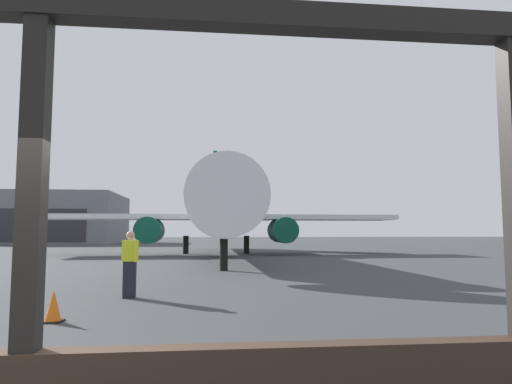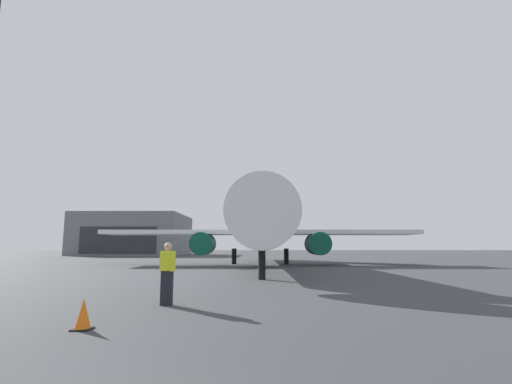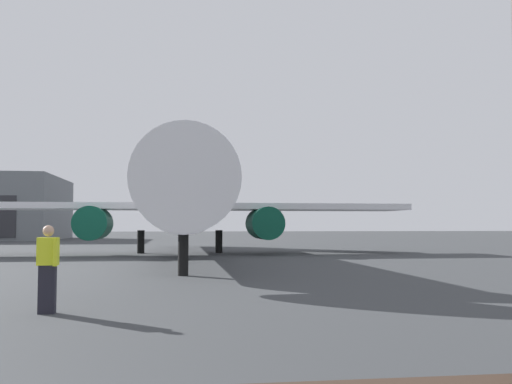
{
  "view_description": "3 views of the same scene",
  "coord_description": "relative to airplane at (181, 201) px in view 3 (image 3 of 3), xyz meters",
  "views": [
    {
      "loc": [
        1.48,
        -4.02,
        1.72
      ],
      "look_at": [
        3.79,
        17.44,
        3.62
      ],
      "focal_mm": 31.89,
      "sensor_mm": 36.0,
      "label": 1
    },
    {
      "loc": [
        2.05,
        -2.49,
        1.64
      ],
      "look_at": [
        1.94,
        16.84,
        4.44
      ],
      "focal_mm": 26.25,
      "sensor_mm": 36.0,
      "label": 2
    },
    {
      "loc": [
        2.0,
        -3.57,
        1.75
      ],
      "look_at": [
        4.78,
        16.48,
        2.91
      ],
      "focal_mm": 40.19,
      "sensor_mm": 36.0,
      "label": 3
    }
  ],
  "objects": [
    {
      "name": "ground_crew_worker",
      "position": [
        -2.76,
        -20.91,
        -2.22
      ],
      "size": [
        0.43,
        0.43,
        1.74
      ],
      "color": "black",
      "rests_on": "ground"
    },
    {
      "name": "ground_plane",
      "position": [
        -2.23,
        10.8,
        -3.12
      ],
      "size": [
        220.0,
        220.0,
        0.0
      ],
      "primitive_type": "plane",
      "color": "#383A3D"
    },
    {
      "name": "airplane",
      "position": [
        0.0,
        0.0,
        0.0
      ],
      "size": [
        27.53,
        32.72,
        9.86
      ],
      "color": "silver",
      "rests_on": "ground"
    }
  ]
}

